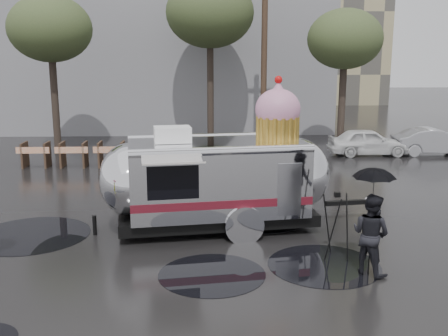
{
  "coord_description": "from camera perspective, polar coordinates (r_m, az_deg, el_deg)",
  "views": [
    {
      "loc": [
        -0.3,
        -10.83,
        4.44
      ],
      "look_at": [
        0.19,
        2.21,
        1.6
      ],
      "focal_mm": 42.0,
      "sensor_mm": 36.0,
      "label": 1
    }
  ],
  "objects": [
    {
      "name": "utility_pole",
      "position": [
        24.99,
        4.4,
        12.68
      ],
      "size": [
        1.6,
        0.28,
        9.0
      ],
      "color": "#473323",
      "rests_on": "ground"
    },
    {
      "name": "person_right",
      "position": [
        11.16,
        15.67,
        -6.95
      ],
      "size": [
        0.88,
        0.91,
        1.7
      ],
      "primitive_type": "imported",
      "rotation": [
        0.0,
        0.0,
        2.3
      ],
      "color": "black",
      "rests_on": "ground"
    },
    {
      "name": "umbrella_black",
      "position": [
        10.87,
        15.99,
        -1.67
      ],
      "size": [
        1.05,
        1.05,
        2.27
      ],
      "color": "black",
      "rests_on": "ground"
    },
    {
      "name": "tree_right",
      "position": [
        24.66,
        13.02,
        13.43
      ],
      "size": [
        3.36,
        3.36,
        6.42
      ],
      "color": "#382D26",
      "rests_on": "ground"
    },
    {
      "name": "barricade_row",
      "position": [
        21.8,
        -16.04,
        1.47
      ],
      "size": [
        4.3,
        0.8,
        1.0
      ],
      "color": "#473323",
      "rests_on": "ground"
    },
    {
      "name": "tree_mid",
      "position": [
        25.9,
        -1.54,
        16.5
      ],
      "size": [
        4.2,
        4.2,
        8.03
      ],
      "color": "#382D26",
      "rests_on": "ground"
    },
    {
      "name": "puddles",
      "position": [
        11.99,
        -9.33,
        -9.59
      ],
      "size": [
        10.2,
        7.95,
        0.01
      ],
      "color": "black",
      "rests_on": "ground"
    },
    {
      "name": "airstream_trailer",
      "position": [
        13.4,
        -0.46,
        -0.82
      ],
      "size": [
        7.35,
        3.44,
        3.99
      ],
      "rotation": [
        0.0,
        0.0,
        0.14
      ],
      "color": "silver",
      "rests_on": "ground"
    },
    {
      "name": "ground",
      "position": [
        11.71,
        -0.51,
        -9.99
      ],
      "size": [
        120.0,
        120.0,
        0.0
      ],
      "primitive_type": "plane",
      "color": "black",
      "rests_on": "ground"
    },
    {
      "name": "tripod",
      "position": [
        11.77,
        12.09,
        -5.47
      ],
      "size": [
        0.56,
        0.63,
        1.52
      ],
      "rotation": [
        0.0,
        0.0,
        0.04
      ],
      "color": "black",
      "rests_on": "ground"
    },
    {
      "name": "tree_left",
      "position": [
        24.77,
        -18.41,
        14.11
      ],
      "size": [
        3.64,
        3.64,
        6.95
      ],
      "color": "#382D26",
      "rests_on": "ground"
    },
    {
      "name": "grey_building",
      "position": [
        35.09,
        -8.51,
        15.54
      ],
      "size": [
        22.0,
        12.0,
        13.0
      ],
      "primitive_type": "cube",
      "color": "slate",
      "rests_on": "ground"
    }
  ]
}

